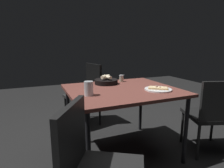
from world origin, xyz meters
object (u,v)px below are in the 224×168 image
object	(u,v)px
dining_table	(122,94)
pepper_shaker	(121,79)
beer_glass	(89,89)
pizza_plate	(158,89)
chair_near	(93,165)
chair_far	(213,112)
chair_spare	(87,90)
bread_basket	(106,81)

from	to	relation	value
dining_table	pepper_shaker	bearing A→B (deg)	155.42
dining_table	beer_glass	xyz separation A→B (m)	(0.12, -0.40, 0.12)
pizza_plate	pepper_shaker	distance (m)	0.57
dining_table	beer_glass	distance (m)	0.43
dining_table	beer_glass	size ratio (longest dim) A/B	8.54
chair_near	chair_far	world-z (taller)	chair_near
pepper_shaker	chair_spare	distance (m)	0.72
beer_glass	chair_near	bearing A→B (deg)	-15.02
beer_glass	pepper_shaker	xyz separation A→B (m)	(-0.47, 0.56, -0.02)
pizza_plate	pepper_shaker	world-z (taller)	pepper_shaker
pizza_plate	chair_spare	xyz separation A→B (m)	(-1.16, -0.43, -0.23)
dining_table	pizza_plate	xyz separation A→B (m)	(0.20, 0.31, 0.07)
bread_basket	chair_near	size ratio (longest dim) A/B	0.32
pizza_plate	chair_spare	distance (m)	1.25
bread_basket	chair_near	xyz separation A→B (m)	(1.07, -0.51, -0.27)
chair_near	pizza_plate	bearing A→B (deg)	123.37
chair_far	chair_spare	distance (m)	1.68
pepper_shaker	chair_spare	xyz separation A→B (m)	(-0.61, -0.28, -0.26)
dining_table	chair_far	xyz separation A→B (m)	(0.40, 0.88, -0.19)
beer_glass	chair_spare	xyz separation A→B (m)	(-1.08, 0.28, -0.28)
pepper_shaker	bread_basket	bearing A→B (deg)	-75.76
beer_glass	chair_near	size ratio (longest dim) A/B	0.15
bread_basket	chair_far	world-z (taller)	bread_basket
pizza_plate	pepper_shaker	xyz separation A→B (m)	(-0.55, -0.15, 0.03)
bread_basket	beer_glass	bearing A→B (deg)	-38.75
pizza_plate	chair_far	xyz separation A→B (m)	(0.20, 0.57, -0.26)
bread_basket	pepper_shaker	bearing A→B (deg)	104.24
bread_basket	chair_spare	xyz separation A→B (m)	(-0.66, -0.05, -0.25)
chair_spare	dining_table	bearing A→B (deg)	6.89
dining_table	chair_far	bearing A→B (deg)	65.81
chair_far	chair_spare	world-z (taller)	chair_spare
dining_table	pizza_plate	world-z (taller)	pizza_plate
beer_glass	chair_far	xyz separation A→B (m)	(0.28, 1.28, -0.31)
dining_table	bread_basket	world-z (taller)	bread_basket
pizza_plate	chair_spare	bearing A→B (deg)	-159.74
chair_near	chair_spare	world-z (taller)	chair_spare
pizza_plate	beer_glass	size ratio (longest dim) A/B	2.10
beer_glass	pepper_shaker	bearing A→B (deg)	130.18
bread_basket	beer_glass	size ratio (longest dim) A/B	2.08
chair_near	bread_basket	bearing A→B (deg)	154.62
chair_near	chair_spare	size ratio (longest dim) A/B	0.95
pizza_plate	bread_basket	size ratio (longest dim) A/B	1.01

